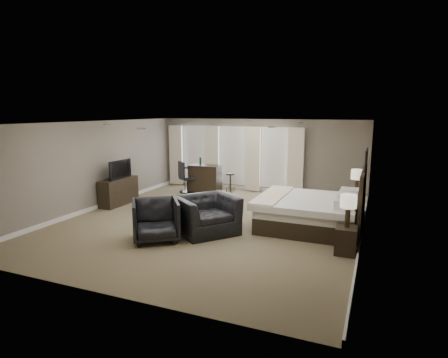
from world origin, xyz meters
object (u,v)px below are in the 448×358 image
at_px(bed, 315,198).
at_px(armchair_far, 156,218).
at_px(dresser, 119,191).
at_px(armchair_near, 207,209).
at_px(nightstand_near, 346,240).
at_px(lamp_far, 357,182).
at_px(tv, 118,176).
at_px(nightstand_far, 355,205).
at_px(bar_counter, 205,179).
at_px(lamp_near, 348,211).
at_px(bar_stool_left, 189,177).
at_px(bar_stool_right, 230,183).
at_px(desk_chair, 188,177).

distance_m(bed, armchair_far, 3.89).
bearing_deg(dresser, armchair_near, -21.54).
xyz_separation_m(nightstand_near, lamp_far, (0.00, 2.90, 0.71)).
xyz_separation_m(lamp_far, tv, (-6.92, -1.34, -0.09)).
distance_m(nightstand_far, bar_counter, 5.32).
bearing_deg(lamp_near, armchair_far, -168.64).
bearing_deg(nightstand_far, armchair_far, -137.44).
distance_m(dresser, bar_stool_left, 3.16).
xyz_separation_m(bar_stool_left, bar_stool_right, (1.67, -0.01, -0.08)).
relative_size(lamp_far, armchair_far, 0.65).
bearing_deg(bed, bar_counter, 147.68).
relative_size(dresser, tv, 1.42).
xyz_separation_m(bed, dresser, (-6.03, 0.11, -0.36)).
bearing_deg(bar_counter, nightstand_near, -38.81).
xyz_separation_m(bed, lamp_near, (0.89, -1.45, 0.12)).
height_order(dresser, bar_stool_left, bar_stool_left).
bearing_deg(desk_chair, nightstand_far, -148.73).
height_order(bar_counter, desk_chair, desk_chair).
distance_m(lamp_far, tv, 7.05).
xyz_separation_m(bed, bar_stool_right, (-3.47, 3.13, -0.43)).
relative_size(nightstand_far, armchair_far, 0.63).
distance_m(lamp_near, armchair_far, 4.14).
relative_size(bed, bar_stool_right, 3.55).
xyz_separation_m(nightstand_near, nightstand_far, (0.00, 2.90, 0.04)).
bearing_deg(dresser, nightstand_near, -12.71).
xyz_separation_m(nightstand_near, desk_chair, (-5.73, 3.92, 0.29)).
height_order(nightstand_far, bar_stool_left, bar_stool_left).
height_order(bed, bar_counter, bed).
xyz_separation_m(bed, desk_chair, (-4.84, 2.47, -0.21)).
height_order(nightstand_far, armchair_far, armchair_far).
xyz_separation_m(nightstand_far, desk_chair, (-5.73, 1.02, 0.24)).
relative_size(nightstand_far, armchair_near, 0.47).
bearing_deg(armchair_near, bar_stool_left, 71.04).
xyz_separation_m(dresser, armchair_far, (2.88, -2.37, 0.10)).
distance_m(tv, armchair_far, 3.75).
bearing_deg(dresser, bar_counter, 55.94).
bearing_deg(tv, lamp_near, -102.71).
xyz_separation_m(armchair_near, bar_counter, (-1.96, 4.06, -0.10)).
xyz_separation_m(tv, armchair_near, (3.72, -1.47, -0.29)).
relative_size(nightstand_near, armchair_near, 0.41).
bearing_deg(nightstand_near, lamp_far, 90.00).
bearing_deg(bar_stool_left, nightstand_near, -37.25).
relative_size(bar_counter, bar_stool_left, 1.36).
distance_m(bed, nightstand_near, 1.77).
bearing_deg(nightstand_far, bar_stool_left, 164.36).
bearing_deg(tv, bar_counter, -34.06).
xyz_separation_m(nightstand_near, bar_stool_right, (-4.36, 4.58, 0.06)).
height_order(nightstand_near, armchair_far, armchair_far).
xyz_separation_m(bed, tv, (-6.03, 0.11, 0.12)).
height_order(lamp_near, dresser, lamp_near).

